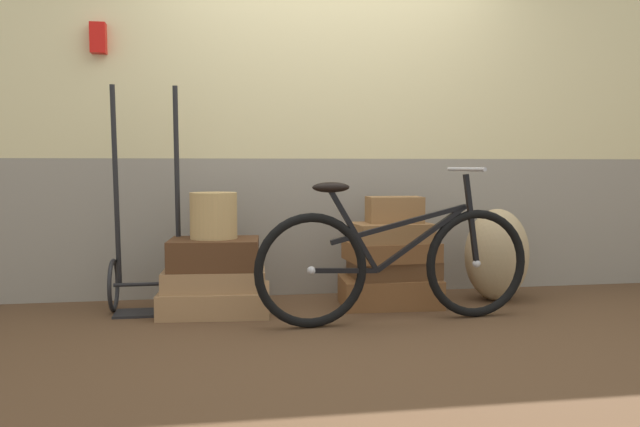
# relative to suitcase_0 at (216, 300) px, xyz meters

# --- Properties ---
(ground) EXTENTS (9.61, 5.20, 0.06)m
(ground) POSITION_rel_suitcase_0_xyz_m (0.80, -0.29, -0.11)
(ground) COLOR #513823
(station_building) EXTENTS (7.61, 0.74, 2.85)m
(station_building) POSITION_rel_suitcase_0_xyz_m (0.81, 0.56, 1.35)
(station_building) COLOR gray
(station_building) RESTS_ON ground
(suitcase_0) EXTENTS (0.72, 0.55, 0.15)m
(suitcase_0) POSITION_rel_suitcase_0_xyz_m (0.00, 0.00, 0.00)
(suitcase_0) COLOR #9E754C
(suitcase_0) RESTS_ON ground
(suitcase_1) EXTENTS (0.65, 0.45, 0.13)m
(suitcase_1) POSITION_rel_suitcase_0_xyz_m (-0.00, -0.01, 0.14)
(suitcase_1) COLOR #9E754C
(suitcase_1) RESTS_ON suitcase_0
(suitcase_2) EXTENTS (0.58, 0.43, 0.19)m
(suitcase_2) POSITION_rel_suitcase_0_xyz_m (-0.00, -0.02, 0.30)
(suitcase_2) COLOR #4C2D19
(suitcase_2) RESTS_ON suitcase_1
(suitcase_3) EXTENTS (0.66, 0.45, 0.19)m
(suitcase_3) POSITION_rel_suitcase_0_xyz_m (1.15, 0.01, 0.02)
(suitcase_3) COLOR brown
(suitcase_3) RESTS_ON ground
(suitcase_4) EXTENTS (0.57, 0.41, 0.12)m
(suitcase_4) POSITION_rel_suitcase_0_xyz_m (1.18, 0.04, 0.17)
(suitcase_4) COLOR brown
(suitcase_4) RESTS_ON suitcase_3
(suitcase_5) EXTENTS (0.61, 0.44, 0.12)m
(suitcase_5) POSITION_rel_suitcase_0_xyz_m (1.15, 0.02, 0.29)
(suitcase_5) COLOR brown
(suitcase_5) RESTS_ON suitcase_4
(suitcase_6) EXTENTS (0.53, 0.37, 0.13)m
(suitcase_6) POSITION_rel_suitcase_0_xyz_m (1.15, 0.00, 0.41)
(suitcase_6) COLOR olive
(suitcase_6) RESTS_ON suitcase_5
(suitcase_7) EXTENTS (0.36, 0.23, 0.17)m
(suitcase_7) POSITION_rel_suitcase_0_xyz_m (1.18, 0.03, 0.56)
(suitcase_7) COLOR olive
(suitcase_7) RESTS_ON suitcase_6
(wicker_basket) EXTENTS (0.29, 0.29, 0.29)m
(wicker_basket) POSITION_rel_suitcase_0_xyz_m (-0.01, 0.01, 0.54)
(wicker_basket) COLOR tan
(wicker_basket) RESTS_ON suitcase_2
(luggage_trolley) EXTENTS (0.47, 0.39, 1.43)m
(luggage_trolley) POSITION_rel_suitcase_0_xyz_m (-0.42, 0.12, 0.23)
(luggage_trolley) COLOR black
(luggage_trolley) RESTS_ON ground
(burlap_sack) EXTENTS (0.44, 0.38, 0.63)m
(burlap_sack) POSITION_rel_suitcase_0_xyz_m (1.92, 0.05, 0.24)
(burlap_sack) COLOR tan
(burlap_sack) RESTS_ON ground
(bicycle) EXTENTS (1.70, 0.46, 0.92)m
(bicycle) POSITION_rel_suitcase_0_xyz_m (1.06, -0.42, 0.28)
(bicycle) COLOR black
(bicycle) RESTS_ON ground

